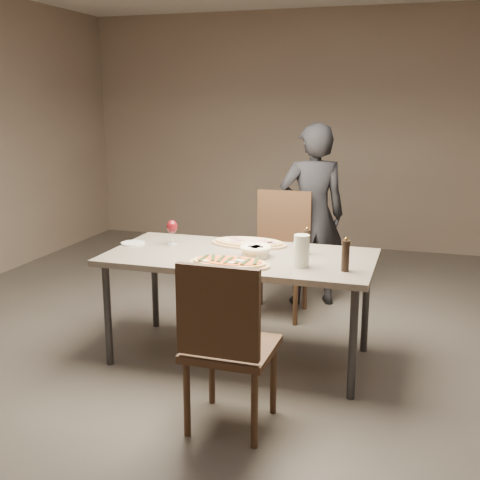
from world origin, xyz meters
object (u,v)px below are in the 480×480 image
(zucchini_pizza, at_px, (229,263))
(dining_table, at_px, (240,262))
(pepper_mill_left, at_px, (307,242))
(chair_far, at_px, (280,246))
(diner, at_px, (312,215))
(ham_pizza, at_px, (249,243))
(bread_basket, at_px, (256,250))
(chair_near, at_px, (226,338))
(carafe, at_px, (302,251))

(zucchini_pizza, bearing_deg, dining_table, 83.13)
(pepper_mill_left, xyz_separation_m, chair_far, (-0.39, 0.88, -0.27))
(zucchini_pizza, distance_m, diner, 1.60)
(dining_table, height_order, zucchini_pizza, zucchini_pizza)
(ham_pizza, distance_m, chair_far, 0.76)
(ham_pizza, height_order, bread_basket, bread_basket)
(dining_table, relative_size, pepper_mill_left, 9.48)
(pepper_mill_left, relative_size, chair_far, 0.19)
(pepper_mill_left, height_order, diner, diner)
(ham_pizza, xyz_separation_m, bread_basket, (0.14, -0.31, 0.03))
(ham_pizza, height_order, chair_near, chair_near)
(pepper_mill_left, xyz_separation_m, carafe, (0.03, -0.31, 0.01))
(zucchini_pizza, distance_m, carafe, 0.46)
(chair_far, bearing_deg, ham_pizza, 85.20)
(carafe, height_order, chair_near, chair_near)
(zucchini_pizza, xyz_separation_m, diner, (0.23, 1.59, 0.03))
(pepper_mill_left, relative_size, diner, 0.12)
(ham_pizza, distance_m, pepper_mill_left, 0.48)
(carafe, xyz_separation_m, diner, (-0.21, 1.49, -0.06))
(chair_far, distance_m, diner, 0.42)
(dining_table, xyz_separation_m, ham_pizza, (-0.02, 0.28, 0.07))
(dining_table, bearing_deg, pepper_mill_left, 17.23)
(zucchini_pizza, bearing_deg, diner, 71.60)
(carafe, bearing_deg, pepper_mill_left, 95.19)
(ham_pizza, relative_size, carafe, 2.71)
(ham_pizza, bearing_deg, chair_near, -100.96)
(bread_basket, distance_m, pepper_mill_left, 0.35)
(bread_basket, xyz_separation_m, carafe, (0.34, -0.15, 0.06))
(ham_pizza, distance_m, carafe, 0.67)
(zucchini_pizza, distance_m, chair_far, 1.31)
(dining_table, height_order, bread_basket, bread_basket)
(zucchini_pizza, relative_size, diner, 0.34)
(dining_table, relative_size, ham_pizza, 3.24)
(pepper_mill_left, xyz_separation_m, diner, (-0.18, 1.17, -0.05))
(dining_table, xyz_separation_m, chair_near, (0.22, -0.95, -0.15))
(pepper_mill_left, bearing_deg, dining_table, -162.77)
(carafe, bearing_deg, ham_pizza, 136.19)
(dining_table, xyz_separation_m, carafe, (0.46, -0.18, 0.16))
(bread_basket, distance_m, diner, 1.34)
(ham_pizza, bearing_deg, zucchini_pizza, -108.29)
(zucchini_pizza, relative_size, bread_basket, 2.51)
(zucchini_pizza, xyz_separation_m, bread_basket, (0.10, 0.25, 0.03))
(zucchini_pizza, relative_size, chair_near, 0.55)
(diner, bearing_deg, dining_table, 57.67)
(chair_far, bearing_deg, diner, -126.18)
(chair_near, bearing_deg, carafe, 73.48)
(zucchini_pizza, bearing_deg, pepper_mill_left, 34.92)
(carafe, bearing_deg, dining_table, 158.70)
(zucchini_pizza, relative_size, chair_far, 0.52)
(bread_basket, height_order, chair_near, chair_near)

